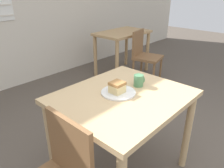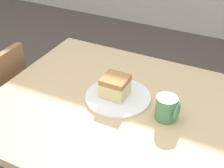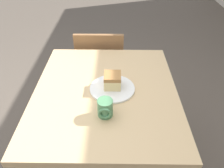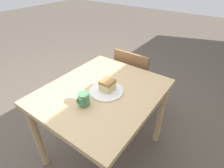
# 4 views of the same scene
# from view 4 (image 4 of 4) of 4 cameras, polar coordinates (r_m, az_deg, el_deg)

# --- Properties ---
(ground_plane) EXTENTS (14.00, 14.00, 0.00)m
(ground_plane) POSITION_cam_4_polar(r_m,az_deg,el_deg) (2.18, -15.45, -14.11)
(ground_plane) COLOR brown
(dining_table_near) EXTENTS (0.98, 0.84, 0.77)m
(dining_table_near) POSITION_cam_4_polar(r_m,az_deg,el_deg) (1.45, -3.11, -5.60)
(dining_table_near) COLOR tan
(dining_table_near) RESTS_ON ground_plane
(chair_near_window) EXTENTS (0.42, 0.42, 0.86)m
(chair_near_window) POSITION_cam_4_polar(r_m,az_deg,el_deg) (2.06, 7.37, 1.27)
(chair_near_window) COLOR brown
(chair_near_window) RESTS_ON ground_plane
(plate) EXTENTS (0.27, 0.27, 0.01)m
(plate) POSITION_cam_4_polar(r_m,az_deg,el_deg) (1.36, -1.85, -2.29)
(plate) COLOR white
(plate) RESTS_ON dining_table_near
(cake_slice) EXTENTS (0.10, 0.10, 0.08)m
(cake_slice) POSITION_cam_4_polar(r_m,az_deg,el_deg) (1.34, -1.51, -0.36)
(cake_slice) COLOR #E5CC89
(cake_slice) RESTS_ON plate
(coffee_mug) EXTENTS (0.09, 0.08, 0.10)m
(coffee_mug) POSITION_cam_4_polar(r_m,az_deg,el_deg) (1.23, -9.23, -4.97)
(coffee_mug) COLOR #4C8456
(coffee_mug) RESTS_ON dining_table_near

